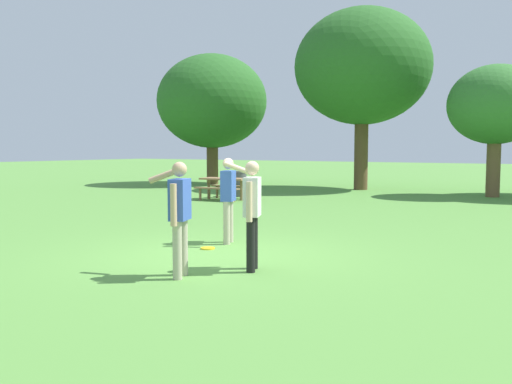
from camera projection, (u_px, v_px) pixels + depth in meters
name	position (u px, v px, depth m)	size (l,w,h in m)	color
ground_plane	(215.00, 254.00, 9.36)	(120.00, 120.00, 0.00)	#568E3D
person_thrower	(179.00, 210.00, 7.64)	(0.80, 0.58, 1.64)	#B7AD93
person_catcher	(229.00, 194.00, 10.38)	(0.80, 0.58, 1.64)	#B7AD93
person_bystander	(252.00, 208.00, 8.07)	(0.35, 0.57, 1.64)	black
frisbee	(208.00, 248.00, 9.88)	(0.26, 0.26, 0.03)	yellow
picnic_table_near	(225.00, 184.00, 19.20)	(1.84, 1.59, 0.77)	olive
trash_can_beside_table	(239.00, 184.00, 20.52)	(0.59, 0.59, 0.96)	#515156
tree_tall_left	(212.00, 102.00, 27.14)	(5.48, 5.48, 6.48)	brown
tree_broad_center	(362.00, 67.00, 23.46)	(5.87, 5.87, 7.83)	brown
tree_far_right	(496.00, 105.00, 20.04)	(3.45, 3.45, 4.90)	brown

